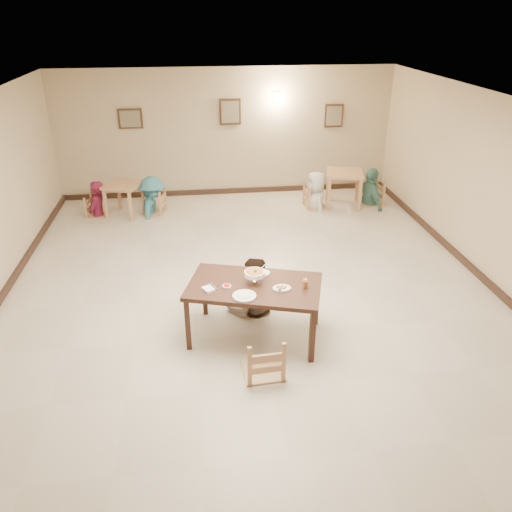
{
  "coord_description": "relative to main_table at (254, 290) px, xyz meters",
  "views": [
    {
      "loc": [
        -0.81,
        -6.94,
        4.19
      ],
      "look_at": [
        0.03,
        -0.39,
        0.89
      ],
      "focal_mm": 35.0,
      "sensor_mm": 36.0,
      "label": 1
    }
  ],
  "objects": [
    {
      "name": "wall_sconce",
      "position": [
        1.29,
        6.09,
        1.55
      ],
      "size": [
        0.16,
        0.05,
        0.22
      ],
      "primitive_type": "cube",
      "color": "#FFD88C",
      "rests_on": "wall_back"
    },
    {
      "name": "rice_plate_near",
      "position": [
        -0.17,
        -0.3,
        0.1
      ],
      "size": [
        0.31,
        0.31,
        0.07
      ],
      "color": "white",
      "rests_on": "main_table"
    },
    {
      "name": "main_table",
      "position": [
        0.0,
        0.0,
        0.0
      ],
      "size": [
        1.99,
        1.47,
        0.84
      ],
      "rotation": [
        0.0,
        0.0,
        -0.29
      ],
      "color": "#3B2116",
      "rests_on": "floor"
    },
    {
      "name": "fried_plate",
      "position": [
        0.35,
        -0.16,
        0.1
      ],
      "size": [
        0.24,
        0.24,
        0.05
      ],
      "color": "white",
      "rests_on": "main_table"
    },
    {
      "name": "chair_far",
      "position": [
        0.04,
        0.8,
        -0.23
      ],
      "size": [
        0.49,
        0.49,
        1.04
      ],
      "rotation": [
        0.0,
        0.0,
        -0.38
      ],
      "color": "tan",
      "rests_on": "floor"
    },
    {
      "name": "bg_diner_a",
      "position": [
        -2.9,
        4.95,
        0.05
      ],
      "size": [
        0.54,
        0.67,
        1.61
      ],
      "primitive_type": "imported",
      "rotation": [
        0.0,
        0.0,
        4.42
      ],
      "color": "maroon",
      "rests_on": "floor"
    },
    {
      "name": "bg_table_left",
      "position": [
        -2.29,
        4.96,
        -0.17
      ],
      "size": [
        0.94,
        0.94,
        0.72
      ],
      "rotation": [
        0.0,
        0.0,
        -0.38
      ],
      "color": "tan",
      "rests_on": "floor"
    },
    {
      "name": "bg_chair_rr",
      "position": [
        3.36,
        4.9,
        -0.21
      ],
      "size": [
        0.51,
        0.51,
        1.09
      ],
      "rotation": [
        0.0,
        0.0,
        -1.49
      ],
      "color": "tan",
      "rests_on": "floor"
    },
    {
      "name": "bg_chair_lr",
      "position": [
        -1.68,
        4.99,
        -0.22
      ],
      "size": [
        0.5,
        0.5,
        1.06
      ],
      "rotation": [
        0.0,
        0.0,
        -1.79
      ],
      "color": "tan",
      "rests_on": "floor"
    },
    {
      "name": "baseboard_right",
      "position": [
        4.06,
        1.13,
        -0.69
      ],
      "size": [
        0.06,
        10.0,
        0.12
      ],
      "primitive_type": "cube",
      "color": "#301F17",
      "rests_on": "floor"
    },
    {
      "name": "drink_glass",
      "position": [
        0.66,
        -0.17,
        0.14
      ],
      "size": [
        0.07,
        0.07,
        0.13
      ],
      "color": "white",
      "rests_on": "main_table"
    },
    {
      "name": "chili_dish",
      "position": [
        -0.38,
        -0.01,
        0.09
      ],
      "size": [
        0.12,
        0.12,
        0.03
      ],
      "color": "white",
      "rests_on": "main_table"
    },
    {
      "name": "bg_diner_b",
      "position": [
        -1.68,
        4.99,
        0.09
      ],
      "size": [
        0.73,
        1.15,
        1.69
      ],
      "primitive_type": "imported",
      "rotation": [
        0.0,
        0.0,
        1.47
      ],
      "color": "teal",
      "rests_on": "floor"
    },
    {
      "name": "main_diner",
      "position": [
        0.05,
        0.71,
        0.1
      ],
      "size": [
        0.88,
        0.71,
        1.72
      ],
      "primitive_type": "imported",
      "rotation": [
        0.0,
        0.0,
        3.22
      ],
      "color": "gray",
      "rests_on": "floor"
    },
    {
      "name": "bg_chair_rl",
      "position": [
        2.05,
        4.92,
        -0.24
      ],
      "size": [
        0.48,
        0.48,
        1.03
      ],
      "rotation": [
        0.0,
        0.0,
        1.65
      ],
      "color": "tan",
      "rests_on": "floor"
    },
    {
      "name": "wall_right",
      "position": [
        4.09,
        1.13,
        0.75
      ],
      "size": [
        0.0,
        10.0,
        10.0
      ],
      "primitive_type": "plane",
      "rotation": [
        1.57,
        0.0,
        -1.57
      ],
      "color": "#C2AD8E",
      "rests_on": "floor"
    },
    {
      "name": "bg_chair_ll",
      "position": [
        -2.9,
        4.95,
        -0.3
      ],
      "size": [
        0.42,
        0.42,
        0.9
      ],
      "rotation": [
        0.0,
        0.0,
        1.35
      ],
      "color": "tan",
      "rests_on": "floor"
    },
    {
      "name": "napkin_cutlery",
      "position": [
        -0.62,
        -0.06,
        0.1
      ],
      "size": [
        0.21,
        0.26,
        0.03
      ],
      "color": "white",
      "rests_on": "main_table"
    },
    {
      "name": "picture_c",
      "position": [
        2.69,
        6.09,
        1.1
      ],
      "size": [
        0.45,
        0.04,
        0.55
      ],
      "color": "#3B2718",
      "rests_on": "wall_back"
    },
    {
      "name": "wall_front",
      "position": [
        0.09,
        -3.87,
        0.75
      ],
      "size": [
        10.0,
        0.0,
        10.0
      ],
      "primitive_type": "plane",
      "rotation": [
        -1.57,
        0.0,
        0.0
      ],
      "color": "#C2AD8E",
      "rests_on": "floor"
    },
    {
      "name": "picture_a",
      "position": [
        -2.11,
        6.09,
        1.15
      ],
      "size": [
        0.55,
        0.04,
        0.45
      ],
      "color": "#3B2718",
      "rests_on": "wall_back"
    },
    {
      "name": "bg_table_right",
      "position": [
        2.7,
        4.91,
        -0.08
      ],
      "size": [
        0.99,
        0.99,
        0.81
      ],
      "rotation": [
        0.0,
        0.0,
        -0.24
      ],
      "color": "tan",
      "rests_on": "floor"
    },
    {
      "name": "wall_back",
      "position": [
        0.09,
        6.13,
        0.75
      ],
      "size": [
        10.0,
        0.0,
        10.0
      ],
      "primitive_type": "plane",
      "rotation": [
        1.57,
        0.0,
        0.0
      ],
      "color": "#C2AD8E",
      "rests_on": "floor"
    },
    {
      "name": "floor",
      "position": [
        0.09,
        1.13,
        -0.75
      ],
      "size": [
        10.0,
        10.0,
        0.0
      ],
      "primitive_type": "plane",
      "color": "beige",
      "rests_on": "ground"
    },
    {
      "name": "bg_diner_c",
      "position": [
        2.05,
        4.92,
        0.08
      ],
      "size": [
        0.65,
        0.89,
        1.66
      ],
      "primitive_type": "imported",
      "rotation": [
        0.0,
        0.0,
        4.87
      ],
      "color": "silver",
      "rests_on": "floor"
    },
    {
      "name": "rice_plate_far",
      "position": [
        0.13,
        0.3,
        0.09
      ],
      "size": [
        0.26,
        0.26,
        0.06
      ],
      "color": "white",
      "rests_on": "main_table"
    },
    {
      "name": "curry_warmer",
      "position": [
        0.01,
        0.04,
        0.23
      ],
      "size": [
        0.31,
        0.28,
        0.25
      ],
      "color": "silver",
      "rests_on": "main_table"
    },
    {
      "name": "ceiling",
      "position": [
        0.09,
        1.13,
        2.25
      ],
      "size": [
        10.0,
        10.0,
        0.0
      ],
      "primitive_type": "plane",
      "color": "silver",
      "rests_on": "wall_back"
    },
    {
      "name": "picture_b",
      "position": [
        0.19,
        6.09,
        1.25
      ],
      "size": [
        0.5,
        0.04,
        0.6
      ],
      "color": "#3B2718",
      "rests_on": "wall_back"
    },
    {
      "name": "bg_diner_d",
      "position": [
        3.36,
        4.9,
        0.13
      ],
      "size": [
        0.63,
        1.1,
        1.77
      ],
      "primitive_type": "imported",
      "rotation": [
        0.0,
        0.0,
        1.77
      ],
      "color": "#4C8477",
      "rests_on": "floor"
    },
    {
      "name": "chair_near",
      "position": [
        0.01,
        -0.79,
        -0.21
      ],
      "size": [
        0.51,
        0.51,
        1.09
      ],
      "rotation": [
        0.0,
        0.0,
        3.2
      ],
      "color": "tan",
      "rests_on": "floor"
    },
    {
      "name": "baseboard_back",
      "position": [
        0.09,
        6.1,
        -0.69
      ],
      "size": [
        8.0,
        0.06,
        0.12
      ],
      "primitive_type": "cube",
      "color": "#301F17",
      "rests_on": "floor"
    }
  ]
}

